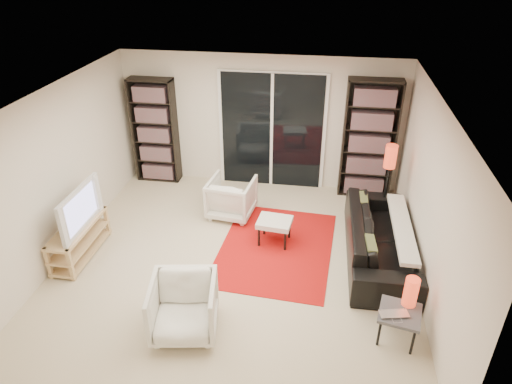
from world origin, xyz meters
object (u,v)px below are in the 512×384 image
armchair_back (232,197)px  bookshelf_right (369,140)px  sofa (380,238)px  side_table (400,315)px  floor_lamp (389,165)px  tv_stand (80,240)px  bookshelf_left (155,131)px  ottoman (275,223)px  armchair_front (184,307)px

armchair_back → bookshelf_right: bearing=-146.7°
sofa → armchair_back: (-2.34, 0.83, -0.00)m
side_table → floor_lamp: floor_lamp is taller
bookshelf_right → side_table: (0.22, -3.46, -0.70)m
tv_stand → side_table: tv_stand is taller
bookshelf_left → side_table: size_ratio=3.60×
bookshelf_right → tv_stand: bearing=-148.7°
tv_stand → ottoman: bearing=15.3°
sofa → armchair_back: sofa is taller
tv_stand → floor_lamp: floor_lamp is taller
side_table → bookshelf_left: bearing=139.6°
tv_stand → armchair_back: bearing=36.5°
bookshelf_left → ottoman: 3.09m
armchair_front → side_table: (2.45, 0.25, 0.00)m
sofa → side_table: sofa is taller
bookshelf_left → side_table: bookshelf_left is taller
sofa → armchair_front: armchair_front is taller
ottoman → bookshelf_left: bearing=144.0°
bookshelf_right → armchair_back: size_ratio=2.88×
tv_stand → sofa: size_ratio=0.52×
bookshelf_left → sofa: size_ratio=0.85×
bookshelf_left → armchair_back: 2.07m
tv_stand → ottoman: 2.85m
tv_stand → armchair_front: 2.26m
floor_lamp → bookshelf_left: bearing=167.3°
bookshelf_left → bookshelf_right: bearing=-0.0°
bookshelf_right → sofa: size_ratio=0.92×
bookshelf_left → floor_lamp: bookshelf_left is taller
bookshelf_right → side_table: size_ratio=3.87×
side_table → bookshelf_right: bearing=93.6°
armchair_front → floor_lamp: bearing=38.8°
bookshelf_left → sofa: bookshelf_left is taller
armchair_front → side_table: 2.47m
sofa → ottoman: size_ratio=4.24×
tv_stand → sofa: 4.33m
armchair_front → armchair_back: bearing=80.0°
tv_stand → armchair_front: armchair_front is taller
bookshelf_left → side_table: 5.38m
bookshelf_left → armchair_front: bearing=-66.5°
bookshelf_right → sofa: bearing=-86.2°
sofa → floor_lamp: 1.22m
bookshelf_right → armchair_front: size_ratio=2.73×
sofa → armchair_front: (-2.36, -1.80, 0.02)m
bookshelf_left → tv_stand: bookshelf_left is taller
bookshelf_right → side_table: bearing=-86.4°
bookshelf_right → bookshelf_left: bearing=180.0°
bookshelf_right → floor_lamp: size_ratio=1.55×
bookshelf_right → armchair_back: 2.56m
ottoman → side_table: 2.34m
bookshelf_left → floor_lamp: size_ratio=1.44×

